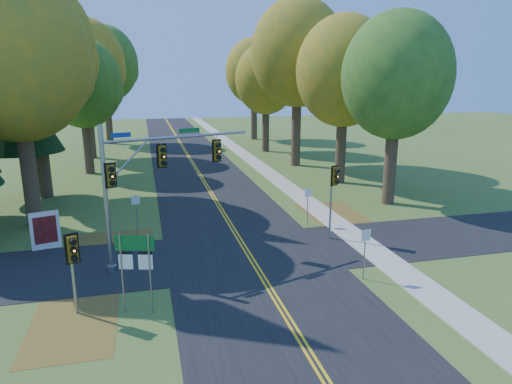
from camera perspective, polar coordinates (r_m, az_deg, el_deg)
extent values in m
plane|color=#415E21|center=(21.09, 0.18, -9.63)|extent=(160.00, 160.00, 0.00)
cube|color=black|center=(21.09, 0.18, -9.60)|extent=(8.00, 160.00, 0.02)
cube|color=black|center=(22.88, -1.05, -7.64)|extent=(60.00, 6.00, 0.02)
cube|color=gold|center=(21.06, -0.09, -9.59)|extent=(0.10, 160.00, 0.01)
cube|color=gold|center=(21.10, 0.45, -9.54)|extent=(0.10, 160.00, 0.01)
cube|color=#9E998E|center=(23.26, 15.31, -7.74)|extent=(1.60, 160.00, 0.06)
cube|color=brown|center=(24.32, -17.36, -6.97)|extent=(4.00, 6.00, 0.00)
cube|color=brown|center=(28.55, 10.57, -3.40)|extent=(3.50, 8.00, 0.00)
cube|color=brown|center=(18.09, -21.82, -14.98)|extent=(3.00, 5.00, 0.00)
cylinder|color=#38281C|center=(29.22, -26.53, 2.55)|extent=(0.86, 0.86, 6.75)
ellipsoid|color=#AC7C17|center=(28.78, -27.93, 14.67)|extent=(8.00, 8.00, 9.20)
sphere|color=#AC7C17|center=(29.63, -24.12, 13.45)|extent=(4.80, 4.80, 4.80)
cylinder|color=#38281C|center=(32.31, 16.48, 3.84)|extent=(0.83, 0.83, 6.08)
ellipsoid|color=#487B26|center=(31.84, 17.19, 13.72)|extent=(7.20, 7.20, 8.28)
sphere|color=#487B26|center=(33.51, 18.31, 12.40)|extent=(4.32, 4.32, 4.32)
sphere|color=#487B26|center=(30.60, 15.90, 15.17)|extent=(3.96, 3.96, 3.96)
cylinder|color=#38281C|center=(35.95, -25.25, 5.16)|extent=(0.89, 0.89, 7.42)
ellipsoid|color=#AC7C17|center=(35.68, -26.43, 15.86)|extent=(8.60, 8.60, 9.89)
sphere|color=#AC7C17|center=(36.62, -23.14, 14.76)|extent=(5.16, 5.16, 5.16)
sphere|color=#AC7C17|center=(35.24, -29.38, 16.98)|extent=(4.73, 4.73, 4.73)
cylinder|color=#38281C|center=(37.98, 10.57, 5.83)|extent=(0.84, 0.84, 6.30)
ellipsoid|color=#AC7C17|center=(37.60, 10.98, 14.62)|extent=(7.60, 7.60, 8.74)
sphere|color=#AC7C17|center=(39.28, 12.29, 13.42)|extent=(4.56, 4.56, 4.56)
sphere|color=#AC7C17|center=(36.39, 9.57, 15.90)|extent=(4.18, 4.18, 4.18)
cylinder|color=#38281C|center=(43.77, -20.30, 5.83)|extent=(0.81, 0.81, 5.62)
ellipsoid|color=#487B26|center=(43.40, -20.90, 12.62)|extent=(6.80, 6.80, 7.82)
sphere|color=#487B26|center=(44.29, -18.89, 11.91)|extent=(4.08, 4.08, 4.08)
sphere|color=#487B26|center=(42.87, -22.70, 13.36)|extent=(3.74, 3.74, 3.74)
cylinder|color=#38281C|center=(44.97, 5.05, 8.15)|extent=(0.90, 0.90, 7.65)
ellipsoid|color=#AC7C17|center=(44.78, 5.25, 16.97)|extent=(8.80, 8.80, 10.12)
sphere|color=#AC7C17|center=(46.58, 6.80, 15.74)|extent=(5.28, 5.28, 5.28)
sphere|color=#AC7C17|center=(43.52, 3.65, 18.24)|extent=(4.84, 4.84, 4.84)
cylinder|color=#38281C|center=(52.35, -20.05, 7.83)|extent=(0.87, 0.87, 6.98)
ellipsoid|color=#AC7C17|center=(52.12, -20.65, 14.78)|extent=(8.20, 8.20, 9.43)
sphere|color=#AC7C17|center=(53.19, -18.62, 14.03)|extent=(4.92, 4.92, 4.92)
sphere|color=#AC7C17|center=(51.51, -22.48, 15.56)|extent=(4.51, 4.51, 4.51)
cylinder|color=#38281C|center=(53.65, 1.22, 8.21)|extent=(0.82, 0.82, 5.85)
ellipsoid|color=#AC7C17|center=(53.36, 1.25, 13.96)|extent=(7.00, 7.00, 8.05)
sphere|color=#AC7C17|center=(54.75, 2.40, 13.22)|extent=(4.20, 4.20, 4.20)
sphere|color=#AC7C17|center=(52.37, 0.12, 14.72)|extent=(3.85, 3.85, 3.85)
cylinder|color=#38281C|center=(63.05, -17.98, 9.04)|extent=(0.88, 0.88, 7.20)
ellipsoid|color=#487B26|center=(62.88, -18.45, 14.98)|extent=(8.40, 8.40, 9.66)
sphere|color=#487B26|center=(64.03, -16.77, 14.32)|extent=(5.04, 5.04, 5.04)
sphere|color=#487B26|center=(62.19, -19.97, 15.65)|extent=(4.62, 4.62, 4.62)
cylinder|color=#38281C|center=(64.23, -0.25, 9.50)|extent=(0.85, 0.85, 6.53)
ellipsoid|color=#AC7C17|center=(64.02, -0.25, 14.86)|extent=(7.80, 7.80, 8.97)
sphere|color=#AC7C17|center=(65.54, 0.87, 14.16)|extent=(4.68, 4.68, 4.68)
sphere|color=#AC7C17|center=(62.97, -1.33, 15.57)|extent=(4.29, 4.29, 4.29)
cylinder|color=#38281C|center=(36.34, -26.83, 1.85)|extent=(0.50, 0.50, 3.42)
cone|color=black|center=(35.77, -27.63, 8.81)|extent=(5.60, 5.60, 5.45)
cone|color=black|center=(35.73, -28.36, 15.01)|extent=(4.57, 4.57, 5.45)
cylinder|color=gray|center=(20.81, -18.22, -1.07)|extent=(0.21, 0.21, 6.59)
cylinder|color=gray|center=(21.82, -17.58, -9.09)|extent=(0.41, 0.41, 0.28)
cylinder|color=gray|center=(21.45, -9.58, 6.81)|extent=(6.71, 2.43, 0.13)
cylinder|color=gray|center=(20.74, -15.80, 3.59)|extent=(2.04, 0.78, 1.94)
cylinder|color=gray|center=(21.14, -11.79, 6.14)|extent=(0.04, 0.04, 0.34)
cube|color=#72590C|center=(21.23, -11.71, 4.43)|extent=(0.39, 0.37, 0.94)
cube|color=black|center=(21.23, -11.71, 4.43)|extent=(0.47, 0.19, 1.11)
sphere|color=orange|center=(21.03, -11.49, 4.35)|extent=(0.17, 0.17, 0.17)
cylinder|color=black|center=(20.99, -11.53, 5.16)|extent=(0.26, 0.22, 0.23)
cylinder|color=black|center=(21.03, -11.49, 4.35)|extent=(0.26, 0.22, 0.23)
cylinder|color=black|center=(21.09, -11.45, 3.55)|extent=(0.26, 0.22, 0.23)
cylinder|color=gray|center=(22.30, -4.99, 6.79)|extent=(0.04, 0.04, 0.34)
cube|color=#72590C|center=(22.39, -4.96, 5.17)|extent=(0.39, 0.37, 0.94)
cube|color=black|center=(22.39, -4.96, 5.17)|extent=(0.47, 0.19, 1.11)
sphere|color=orange|center=(22.20, -4.69, 5.10)|extent=(0.17, 0.17, 0.17)
cylinder|color=black|center=(22.16, -4.71, 5.87)|extent=(0.26, 0.22, 0.23)
cylinder|color=black|center=(22.20, -4.69, 5.10)|extent=(0.26, 0.22, 0.23)
cylinder|color=black|center=(22.25, -4.68, 4.33)|extent=(0.26, 0.22, 0.23)
cube|color=#72590C|center=(20.48, -17.73, 1.98)|extent=(0.39, 0.37, 0.94)
cube|color=black|center=(20.48, -17.73, 1.98)|extent=(0.47, 0.19, 1.11)
sphere|color=orange|center=(20.27, -17.56, 1.87)|extent=(0.17, 0.17, 0.17)
cylinder|color=black|center=(20.22, -17.62, 2.71)|extent=(0.26, 0.22, 0.23)
cylinder|color=black|center=(20.27, -17.56, 1.87)|extent=(0.26, 0.22, 0.23)
cylinder|color=black|center=(20.34, -17.50, 1.05)|extent=(0.26, 0.22, 0.23)
cube|color=navy|center=(20.51, -16.53, 6.84)|extent=(0.81, 0.31, 0.21)
cube|color=#0C5926|center=(21.63, -8.34, 7.62)|extent=(0.99, 0.37, 0.21)
cylinder|color=gray|center=(24.57, 9.34, -1.40)|extent=(0.11, 0.11, 3.99)
cube|color=#72590C|center=(24.06, 9.79, 2.03)|extent=(0.37, 0.35, 0.91)
cube|color=black|center=(24.06, 9.79, 2.03)|extent=(0.46, 0.16, 1.07)
sphere|color=orange|center=(23.90, 10.10, 1.93)|extent=(0.16, 0.16, 0.16)
cylinder|color=black|center=(23.84, 10.13, 2.61)|extent=(0.25, 0.20, 0.22)
cylinder|color=black|center=(23.90, 10.10, 1.93)|extent=(0.25, 0.20, 0.22)
cylinder|color=black|center=(23.96, 10.07, 1.26)|extent=(0.25, 0.20, 0.22)
cylinder|color=#9B9FA4|center=(18.09, -21.89, -9.53)|extent=(0.12, 0.12, 3.11)
cube|color=#72590C|center=(17.51, -22.02, -6.57)|extent=(0.42, 0.40, 0.97)
cube|color=black|center=(17.51, -22.02, -6.57)|extent=(0.47, 0.23, 1.15)
sphere|color=orange|center=(17.31, -21.82, -6.79)|extent=(0.17, 0.17, 0.17)
cylinder|color=black|center=(17.21, -21.91, -5.82)|extent=(0.28, 0.24, 0.23)
cylinder|color=black|center=(17.31, -21.82, -6.79)|extent=(0.28, 0.24, 0.23)
cylinder|color=black|center=(17.42, -21.72, -7.75)|extent=(0.28, 0.24, 0.23)
cylinder|color=gray|center=(17.56, -16.38, -9.80)|extent=(0.06, 0.06, 3.10)
cylinder|color=gray|center=(17.27, -13.08, -9.99)|extent=(0.06, 0.06, 3.10)
cube|color=#0D5C22|center=(17.00, -14.97, -6.19)|extent=(1.40, 0.43, 0.57)
cube|color=silver|center=(17.00, -14.97, -6.19)|extent=(1.19, 0.34, 0.08)
cube|color=silver|center=(17.36, -15.97, -8.38)|extent=(0.51, 0.18, 0.57)
cube|color=black|center=(17.24, -16.05, -7.34)|extent=(0.50, 0.15, 0.10)
cube|color=silver|center=(17.16, -13.64, -8.50)|extent=(0.51, 0.18, 0.57)
cube|color=black|center=(17.03, -13.71, -7.44)|extent=(0.50, 0.15, 0.10)
cube|color=silver|center=(25.51, -24.85, -4.37)|extent=(1.40, 0.59, 1.94)
cube|color=maroon|center=(25.40, -24.84, -4.33)|extent=(1.04, 0.33, 1.40)
cube|color=silver|center=(25.73, -25.86, -6.24)|extent=(0.11, 0.11, 0.32)
cube|color=silver|center=(25.81, -23.48, -5.92)|extent=(0.11, 0.11, 0.32)
cylinder|color=gray|center=(26.89, 6.47, -1.83)|extent=(0.05, 0.05, 2.27)
cube|color=silver|center=(26.66, 6.54, -0.13)|extent=(0.43, 0.09, 0.47)
cylinder|color=gray|center=(20.22, 13.41, -7.54)|extent=(0.05, 0.05, 2.33)
cube|color=silver|center=(19.91, 13.58, -5.30)|extent=(0.45, 0.08, 0.48)
cylinder|color=gray|center=(25.79, -14.72, -2.82)|extent=(0.05, 0.05, 2.36)
cube|color=silver|center=(25.54, -14.82, -0.98)|extent=(0.44, 0.16, 0.48)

